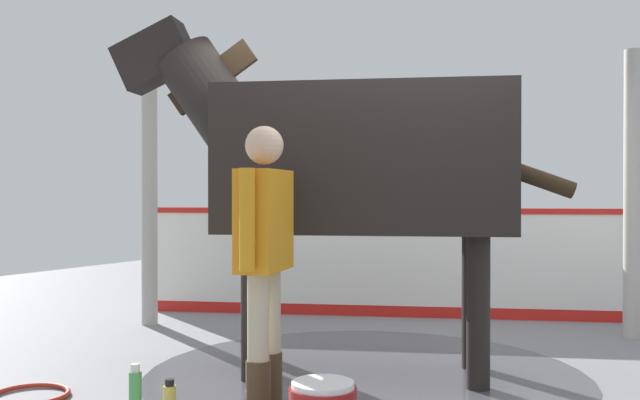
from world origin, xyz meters
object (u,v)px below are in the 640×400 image
at_px(horse, 351,160).
at_px(hose_coil, 30,395).
at_px(bottle_spray, 135,388).
at_px(handler, 264,246).
at_px(bottle_shampoo, 170,399).

bearing_deg(horse, hose_coil, 24.46).
bearing_deg(bottle_spray, handler, 112.62).
bearing_deg(bottle_spray, hose_coil, -75.60).
height_order(horse, handler, horse).
height_order(bottle_shampoo, bottle_spray, bottle_spray).
bearing_deg(hose_coil, bottle_shampoo, 99.50).
bearing_deg(hose_coil, handler, 108.63).
xyz_separation_m(bottle_shampoo, bottle_spray, (-0.02, -0.30, 0.02)).
relative_size(bottle_spray, hose_coil, 0.54).
height_order(handler, bottle_spray, handler).
distance_m(horse, bottle_shampoo, 2.10).
relative_size(handler, bottle_spray, 6.38).
relative_size(bottle_shampoo, bottle_spray, 0.81).
xyz_separation_m(bottle_shampoo, hose_coil, (0.17, -1.05, -0.08)).
height_order(horse, bottle_shampoo, horse).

